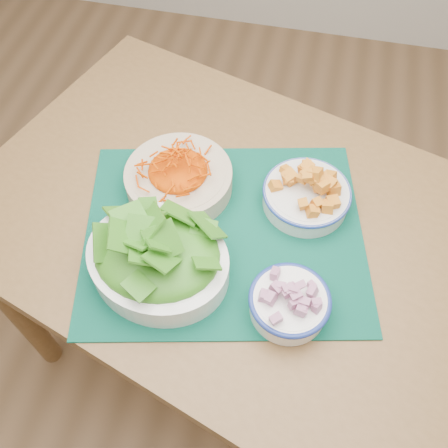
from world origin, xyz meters
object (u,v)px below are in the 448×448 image
(table, at_px, (238,247))
(placemat, at_px, (224,233))
(onion_bowl, at_px, (290,301))
(carrot_bowl, at_px, (178,175))
(lettuce_bowl, at_px, (157,254))
(squash_bowl, at_px, (307,191))

(table, bearing_deg, placemat, -100.70)
(table, xyz_separation_m, onion_bowl, (0.13, -0.18, 0.15))
(table, xyz_separation_m, carrot_bowl, (-0.14, 0.05, 0.15))
(lettuce_bowl, bearing_deg, placemat, 61.92)
(table, relative_size, onion_bowl, 8.43)
(placemat, bearing_deg, lettuce_bowl, -145.44)
(squash_bowl, distance_m, lettuce_bowl, 0.33)
(placemat, xyz_separation_m, carrot_bowl, (-0.12, 0.09, 0.04))
(squash_bowl, relative_size, lettuce_bowl, 0.64)
(squash_bowl, bearing_deg, onion_bowl, -89.62)
(squash_bowl, relative_size, onion_bowl, 1.30)
(table, xyz_separation_m, placemat, (-0.02, -0.04, 0.11))
(carrot_bowl, xyz_separation_m, onion_bowl, (0.26, -0.23, -0.00))
(placemat, height_order, onion_bowl, onion_bowl)
(placemat, distance_m, lettuce_bowl, 0.16)
(lettuce_bowl, distance_m, onion_bowl, 0.25)
(onion_bowl, bearing_deg, table, 125.24)
(placemat, xyz_separation_m, lettuce_bowl, (-0.10, -0.11, 0.06))
(placemat, bearing_deg, onion_bowl, -56.01)
(lettuce_bowl, xyz_separation_m, onion_bowl, (0.25, -0.03, -0.02))
(lettuce_bowl, bearing_deg, table, 65.21)
(table, bearing_deg, carrot_bowl, 178.02)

